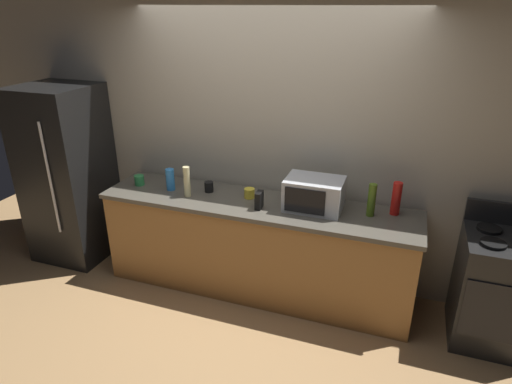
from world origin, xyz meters
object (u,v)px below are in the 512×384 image
Objects in this scene: refrigerator at (68,174)px; bottle_hot_sauce at (396,199)px; mug_yellow at (249,193)px; mug_green at (139,180)px; mug_black at (209,187)px; bottle_olive_oil at (372,200)px; microwave at (314,194)px; bottle_spray_cleaner at (170,179)px; cordless_phone at (259,200)px; stove_range at (497,289)px; bottle_hand_soap at (187,182)px.

refrigerator reaches higher than bottle_hot_sauce.
mug_yellow is 0.98× the size of mug_green.
mug_black is 1.01× the size of mug_green.
refrigerator is at bearing -178.59° from bottle_olive_oil.
mug_yellow is (0.40, -0.00, -0.00)m from mug_black.
bottle_olive_oil is (0.47, 0.03, 0.00)m from microwave.
bottle_spray_cleaner is (-1.82, -0.07, -0.04)m from bottle_olive_oil.
cordless_phone is 0.93m from bottle_olive_oil.
bottle_spray_cleaner is at bearing -178.16° from microwave.
mug_yellow is at bearing 177.19° from microwave.
stove_range is 11.14× the size of mug_black.
bottle_hand_soap reaches higher than bottle_olive_oil.
bottle_hot_sauce is at bearing 11.70° from cordless_phone.
bottle_hot_sauce is 3.00× the size of mug_yellow.
microwave is (-1.50, 0.05, 0.57)m from stove_range.
cordless_phone is (-1.94, -0.10, 0.51)m from stove_range.
bottle_olive_oil is at bearing 1.41° from refrigerator.
stove_range is at bearing -1.88° from mug_black.
microwave is 0.47m from cordless_phone.
cordless_phone is at bearing -2.00° from bottle_hand_soap.
stove_range is 3.23m from mug_green.
bottle_olive_oil reaches higher than stove_range.
refrigerator is 1.67× the size of stove_range.
bottle_hand_soap reaches higher than cordless_phone.
bottle_spray_cleaner is at bearing -0.51° from mug_green.
stove_range is at bearing -4.14° from bottle_olive_oil.
bottle_hand_soap is 3.01× the size of mug_yellow.
bottle_hand_soap reaches higher than mug_black.
cordless_phone is at bearing -2.73° from refrigerator.
mug_black is at bearing 179.31° from mug_yellow.
mug_green is at bearing 179.86° from stove_range.
bottle_hand_soap reaches higher than mug_yellow.
microwave is at bearing -169.57° from bottle_hot_sauce.
cordless_phone is 0.59m from mug_black.
cordless_phone is 1.26m from mug_green.
mug_black is at bearing 6.03° from mug_green.
bottle_hot_sauce is (3.21, 0.17, 0.14)m from refrigerator.
bottle_hand_soap is (-0.70, 0.02, 0.07)m from cordless_phone.
mug_black is (1.56, 0.08, 0.05)m from refrigerator.
bottle_olive_oil is at bearing 175.86° from stove_range.
microwave is at bearing 1.36° from mug_green.
bottle_hand_soap is (0.22, -0.08, 0.04)m from bottle_spray_cleaner.
stove_range is 3.84× the size of bottle_hot_sauce.
bottle_spray_cleaner is 0.77m from mug_yellow.
stove_range is at bearing 1.67° from bottle_hand_soap.
bottle_hot_sauce reaches higher than mug_green.
cordless_phone is at bearing -6.58° from bottle_spray_cleaner.
mug_green is (-0.70, -0.07, -0.00)m from mug_black.
bottle_hand_soap is 0.57m from mug_yellow.
bottle_olive_oil is at bearing -0.30° from mug_black.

